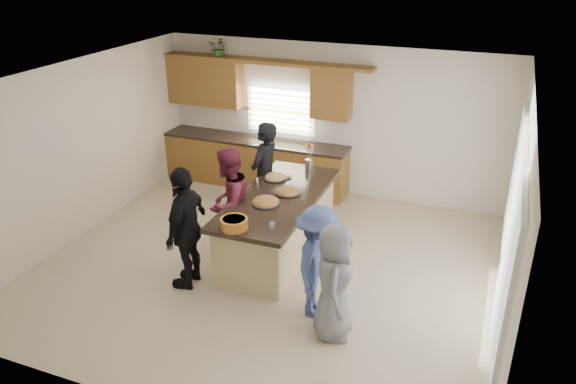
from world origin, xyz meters
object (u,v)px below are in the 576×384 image
at_px(island, 278,225).
at_px(woman_left_front, 186,228).
at_px(woman_left_mid, 229,203).
at_px(woman_right_back, 317,262).
at_px(woman_right_front, 334,282).
at_px(salad_bowl, 234,223).
at_px(woman_left_back, 265,175).

bearing_deg(island, woman_left_front, -123.61).
height_order(woman_left_mid, woman_right_back, woman_left_mid).
bearing_deg(woman_left_front, woman_right_front, 76.30).
bearing_deg(woman_right_front, salad_bowl, 59.58).
bearing_deg(woman_right_back, woman_left_mid, 56.81).
distance_m(woman_left_mid, woman_right_front, 2.42).
xyz_separation_m(woman_left_front, woman_right_back, (1.88, -0.01, -0.12)).
height_order(woman_left_back, woman_left_mid, woman_left_back).
xyz_separation_m(island, woman_right_front, (1.38, -1.62, 0.30)).
bearing_deg(island, woman_left_back, 125.12).
relative_size(woman_left_front, woman_right_front, 1.17).
distance_m(woman_left_mid, woman_left_front, 0.95).
relative_size(salad_bowl, woman_left_mid, 0.22).
xyz_separation_m(salad_bowl, woman_left_front, (-0.68, -0.10, -0.15)).
relative_size(woman_left_front, woman_right_back, 1.16).
bearing_deg(woman_left_back, woman_right_front, 45.74).
xyz_separation_m(woman_left_back, woman_right_back, (1.61, -2.06, -0.14)).
bearing_deg(woman_right_back, island, 35.19).
distance_m(island, woman_right_front, 2.15).
height_order(island, woman_left_mid, woman_left_mid).
bearing_deg(island, woman_right_back, -51.10).
bearing_deg(salad_bowl, island, 82.65).
height_order(salad_bowl, woman_right_back, woman_right_back).
bearing_deg(salad_bowl, woman_left_front, -171.25).
bearing_deg(woman_left_mid, woman_left_front, -4.29).
xyz_separation_m(island, woman_left_back, (-0.56, 0.78, 0.45)).
xyz_separation_m(woman_left_back, woman_right_front, (1.94, -2.40, -0.15)).
bearing_deg(salad_bowl, woman_right_front, -16.50).
bearing_deg(salad_bowl, woman_left_mid, 121.55).
relative_size(woman_left_mid, woman_right_front, 1.14).
bearing_deg(salad_bowl, woman_left_back, 101.87).
relative_size(woman_left_back, woman_left_front, 1.02).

